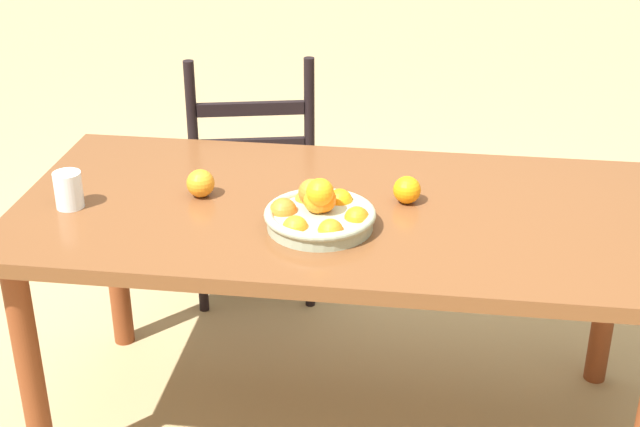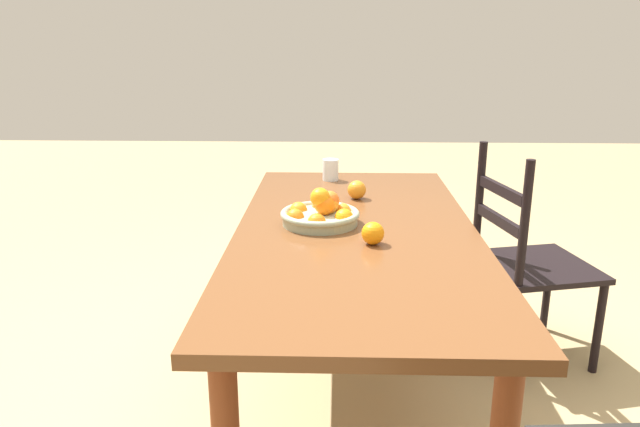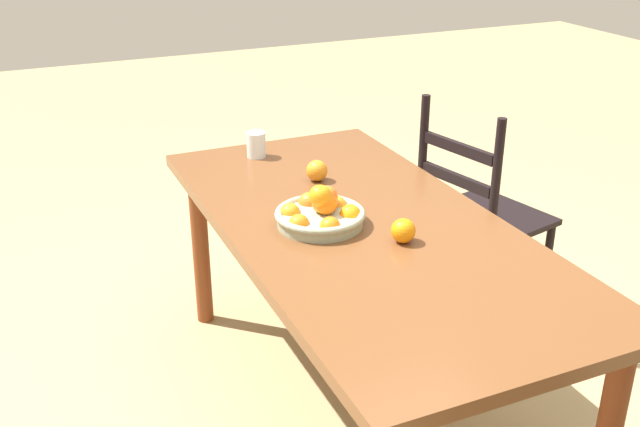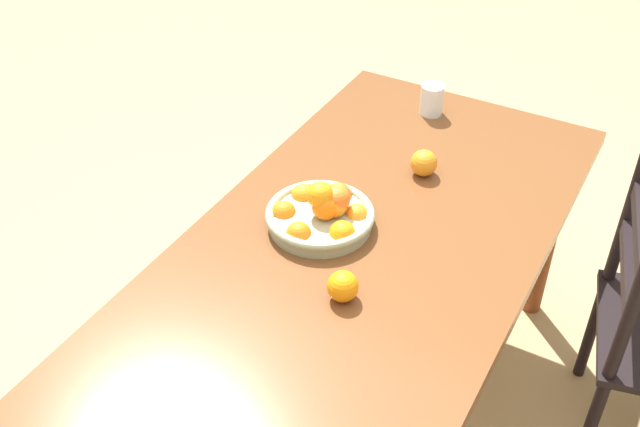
# 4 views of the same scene
# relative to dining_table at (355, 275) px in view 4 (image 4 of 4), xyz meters

# --- Properties ---
(dining_table) EXTENTS (1.79, 0.86, 0.74)m
(dining_table) POSITION_rel_dining_table_xyz_m (0.00, 0.00, 0.00)
(dining_table) COLOR brown
(dining_table) RESTS_ON ground
(fruit_bowl) EXTENTS (0.29, 0.29, 0.14)m
(fruit_bowl) POSITION_rel_dining_table_xyz_m (-0.05, -0.13, 0.13)
(fruit_bowl) COLOR #9BA98C
(fruit_bowl) RESTS_ON dining_table
(orange_loose_0) EXTENTS (0.08, 0.08, 0.08)m
(orange_loose_0) POSITION_rel_dining_table_xyz_m (0.17, 0.05, 0.12)
(orange_loose_0) COLOR orange
(orange_loose_0) RESTS_ON dining_table
(orange_loose_1) EXTENTS (0.08, 0.08, 0.08)m
(orange_loose_1) POSITION_rel_dining_table_xyz_m (-0.40, 0.01, 0.12)
(orange_loose_1) COLOR orange
(orange_loose_1) RESTS_ON dining_table
(drinking_glass) EXTENTS (0.08, 0.08, 0.10)m
(drinking_glass) POSITION_rel_dining_table_xyz_m (-0.74, -0.10, 0.14)
(drinking_glass) COLOR silver
(drinking_glass) RESTS_ON dining_table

